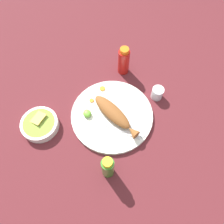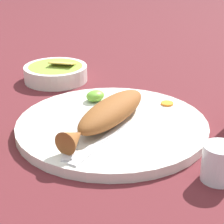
% 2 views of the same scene
% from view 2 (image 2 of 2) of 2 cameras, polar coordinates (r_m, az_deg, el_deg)
% --- Properties ---
extents(ground_plane, '(4.00, 4.00, 0.00)m').
position_cam_2_polar(ground_plane, '(0.78, 0.00, -2.55)').
color(ground_plane, '#561E23').
extents(main_plate, '(0.36, 0.36, 0.02)m').
position_cam_2_polar(main_plate, '(0.77, 0.00, -1.96)').
color(main_plate, silver).
rests_on(main_plate, ground_plane).
extents(fried_fish, '(0.26, 0.12, 0.05)m').
position_cam_2_polar(fried_fish, '(0.75, -0.53, -0.19)').
color(fried_fish, brown).
rests_on(fried_fish, main_plate).
extents(fork_near, '(0.18, 0.07, 0.00)m').
position_cam_2_polar(fork_near, '(0.69, -1.94, -4.48)').
color(fork_near, silver).
rests_on(fork_near, main_plate).
extents(fork_far, '(0.15, 0.13, 0.00)m').
position_cam_2_polar(fork_far, '(0.71, -5.33, -3.62)').
color(fork_far, silver).
rests_on(fork_far, main_plate).
extents(carrot_slice_near, '(0.03, 0.03, 0.00)m').
position_cam_2_polar(carrot_slice_near, '(0.85, 7.76, 1.20)').
color(carrot_slice_near, orange).
rests_on(carrot_slice_near, main_plate).
extents(carrot_slice_mid, '(0.02, 0.02, 0.00)m').
position_cam_2_polar(carrot_slice_mid, '(0.87, 2.52, 1.89)').
color(carrot_slice_mid, orange).
rests_on(carrot_slice_mid, main_plate).
extents(lime_wedge_main, '(0.04, 0.03, 0.02)m').
position_cam_2_polar(lime_wedge_main, '(0.86, -2.37, 2.28)').
color(lime_wedge_main, '#6BB233').
rests_on(lime_wedge_main, main_plate).
extents(salt_cup, '(0.05, 0.05, 0.06)m').
position_cam_2_polar(salt_cup, '(0.64, 14.96, -7.13)').
color(salt_cup, silver).
rests_on(salt_cup, ground_plane).
extents(guacamole_bowl, '(0.16, 0.16, 0.05)m').
position_cam_2_polar(guacamole_bowl, '(1.04, -7.91, 5.56)').
color(guacamole_bowl, white).
rests_on(guacamole_bowl, ground_plane).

